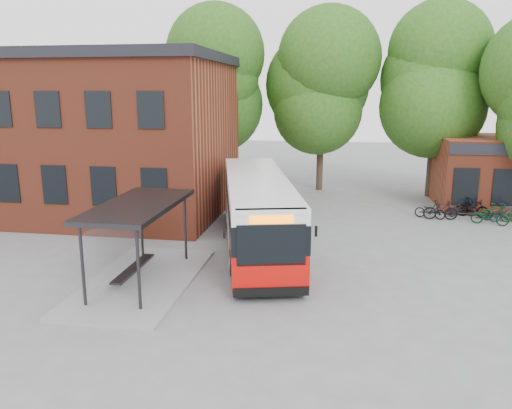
% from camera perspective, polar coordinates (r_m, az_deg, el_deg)
% --- Properties ---
extents(ground, '(100.00, 100.00, 0.00)m').
position_cam_1_polar(ground, '(18.10, 1.83, -8.56)').
color(ground, slate).
extents(station_building, '(18.40, 10.40, 8.50)m').
position_cam_1_polar(station_building, '(29.93, -21.34, 7.50)').
color(station_building, maroon).
rests_on(station_building, ground).
extents(bus_shelter, '(3.60, 7.00, 2.90)m').
position_cam_1_polar(bus_shelter, '(17.82, -13.11, -4.31)').
color(bus_shelter, '#28282C').
rests_on(bus_shelter, ground).
extents(bike_rail, '(5.20, 0.10, 0.38)m').
position_cam_1_polar(bike_rail, '(28.37, 23.58, -1.28)').
color(bike_rail, '#28282C').
rests_on(bike_rail, ground).
extents(tree_0, '(7.92, 7.92, 11.00)m').
position_cam_1_polar(tree_0, '(33.72, -4.77, 10.98)').
color(tree_0, '#234D14').
rests_on(tree_0, ground).
extents(tree_1, '(7.92, 7.92, 10.40)m').
position_cam_1_polar(tree_1, '(33.75, 7.47, 10.40)').
color(tree_1, '#234D14').
rests_on(tree_1, ground).
extents(tree_2, '(7.92, 7.92, 11.00)m').
position_cam_1_polar(tree_2, '(33.23, 19.77, 10.25)').
color(tree_2, '#234D14').
rests_on(tree_2, ground).
extents(city_bus, '(5.31, 12.30, 3.06)m').
position_cam_1_polar(city_bus, '(21.36, 0.12, -0.88)').
color(city_bus, '#C00D09').
rests_on(city_bus, ground).
extents(bicycle_0, '(1.67, 1.14, 0.83)m').
position_cam_1_polar(bicycle_0, '(27.89, 19.27, -0.67)').
color(bicycle_0, black).
rests_on(bicycle_0, ground).
extents(bicycle_1, '(1.76, 0.53, 1.05)m').
position_cam_1_polar(bicycle_1, '(27.75, 20.35, -0.59)').
color(bicycle_1, black).
rests_on(bicycle_1, ground).
extents(bicycle_2, '(1.85, 1.11, 0.92)m').
position_cam_1_polar(bicycle_2, '(28.92, 22.55, -0.38)').
color(bicycle_2, black).
rests_on(bicycle_2, ground).
extents(bicycle_3, '(1.76, 1.15, 1.03)m').
position_cam_1_polar(bicycle_3, '(28.93, 23.53, -0.36)').
color(bicycle_3, black).
rests_on(bicycle_3, ground).
extents(bicycle_4, '(1.89, 1.13, 0.94)m').
position_cam_1_polar(bicycle_4, '(27.70, 25.17, -1.17)').
color(bicycle_4, black).
rests_on(bicycle_4, ground).
extents(bicycle_5, '(1.62, 0.87, 0.93)m').
position_cam_1_polar(bicycle_5, '(28.61, 25.84, -0.82)').
color(bicycle_5, '#0F451A').
rests_on(bicycle_5, ground).
extents(bicycle_7, '(1.75, 0.71, 1.02)m').
position_cam_1_polar(bicycle_7, '(28.51, 26.66, -0.85)').
color(bicycle_7, '#212229').
rests_on(bicycle_7, ground).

